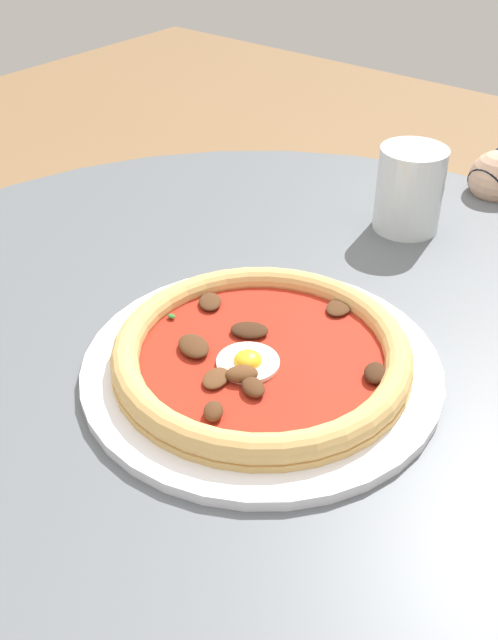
# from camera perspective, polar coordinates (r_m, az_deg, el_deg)

# --- Properties ---
(dining_table) EXTENTS (1.00, 1.00, 0.72)m
(dining_table) POSITION_cam_1_polar(r_m,az_deg,el_deg) (0.77, 0.84, -13.79)
(dining_table) COLOR #565B60
(dining_table) RESTS_ON ground
(pizza_on_plate) EXTENTS (0.32, 0.32, 0.03)m
(pizza_on_plate) POSITION_cam_1_polar(r_m,az_deg,el_deg) (0.64, 1.14, -3.08)
(pizza_on_plate) COLOR white
(pizza_on_plate) RESTS_ON dining_table
(water_glass) EXTENTS (0.08, 0.08, 0.10)m
(water_glass) POSITION_cam_1_polar(r_m,az_deg,el_deg) (0.88, 12.26, 9.51)
(water_glass) COLOR silver
(water_glass) RESTS_ON dining_table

